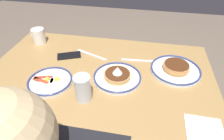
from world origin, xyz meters
The scene contains 10 objects.
dining_table centered at (0.00, 0.00, 0.60)m, with size 1.27×0.83×0.72m.
plate_near_main centered at (-0.42, -0.11, 0.74)m, with size 0.28×0.28×0.05m.
plate_center_pancakes centered at (-0.11, 0.02, 0.74)m, with size 0.26×0.26×0.08m.
plate_far_companion centered at (0.23, 0.11, 0.73)m, with size 0.23×0.23×0.04m.
coffee_mug centered at (0.49, -0.27, 0.77)m, with size 0.12×0.08×0.10m.
drinking_glass centered at (0.02, 0.19, 0.78)m, with size 0.08×0.08×0.13m.
cell_phone centered at (0.22, -0.15, 0.72)m, with size 0.14×0.07×0.01m, color black.
paper_napkin centered at (-0.51, 0.27, 0.72)m, with size 0.15×0.14×0.00m, color white.
fork_near centered at (-0.21, -0.17, 0.72)m, with size 0.21×0.03×0.01m.
butter_knife centered at (0.09, -0.18, 0.72)m, with size 0.22×0.10×0.01m.
Camera 1 is at (-0.23, 0.79, 1.39)m, focal length 30.55 mm.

